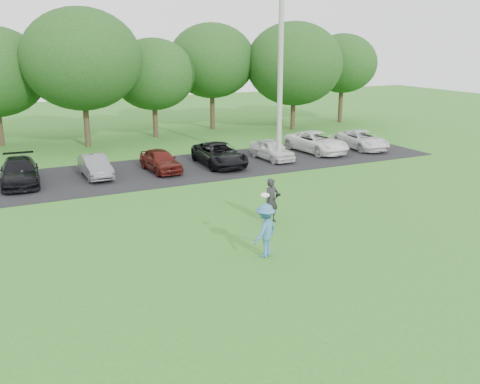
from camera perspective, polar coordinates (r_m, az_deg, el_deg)
The scene contains 7 objects.
ground at distance 17.06m, azimuth 5.27°, elevation -7.11°, with size 100.00×100.00×0.00m, color #287020.
parking_lot at distance 28.39m, azimuth -8.55°, elevation 2.24°, with size 32.00×6.50×0.03m, color black.
utility_pole at distance 29.18m, azimuth 4.33°, elevation 13.38°, with size 0.28×0.28×10.74m, color gray.
frisbee_player at distance 16.91m, azimuth 2.69°, elevation -4.11°, with size 1.29×1.13×2.05m.
camera_bystander at distance 20.07m, azimuth 3.39°, elevation -0.92°, with size 0.68×0.51×1.69m.
parked_cars at distance 28.61m, azimuth -7.15°, elevation 3.64°, with size 28.63×5.10×1.23m.
tree_row at distance 37.43m, azimuth -11.39°, elevation 12.97°, with size 42.39×9.85×8.64m.
Camera 1 is at (-8.33, -13.31, 6.67)m, focal length 40.00 mm.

